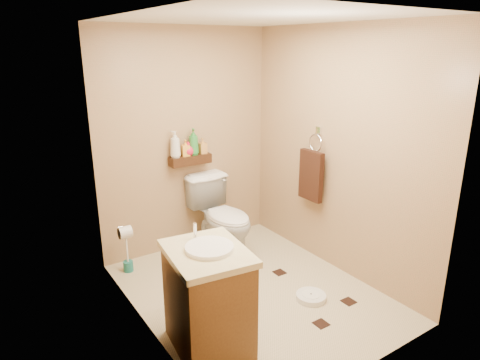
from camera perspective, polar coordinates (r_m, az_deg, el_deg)
ground at (r=4.12m, az=1.63°, el=-14.71°), size 2.50×2.50×0.00m
wall_back at (r=4.67m, az=-7.18°, el=5.04°), size 2.00×0.04×2.40m
wall_front at (r=2.76m, az=17.06°, el=-4.44°), size 2.00×0.04×2.40m
wall_left at (r=3.18m, az=-13.07°, el=-1.24°), size 0.04×2.50×2.40m
wall_right at (r=4.27m, az=12.81°, el=3.56°), size 0.04×2.50×2.40m
ceiling at (r=3.49m, az=1.98°, el=20.83°), size 2.00×2.50×0.02m
wall_shelf at (r=4.64m, az=-6.65°, el=2.70°), size 0.46×0.14×0.10m
floor_accents at (r=4.11m, az=2.86°, el=-14.82°), size 1.21×1.36×0.01m
toilet at (r=4.64m, az=-2.34°, el=-5.00°), size 0.51×0.85×0.84m
vanity at (r=3.28m, az=-4.25°, el=-15.41°), size 0.62×0.72×0.93m
bathroom_scale at (r=4.06m, az=9.43°, el=-15.10°), size 0.30×0.30×0.05m
toilet_brush at (r=4.53m, az=-14.76°, el=-9.97°), size 0.10×0.10×0.43m
towel_ring at (r=4.44m, az=9.50°, el=0.90°), size 0.12×0.30×0.76m
toilet_paper at (r=3.99m, az=-15.08°, el=-6.75°), size 0.12×0.11×0.12m
bottle_a at (r=4.53m, az=-8.64°, el=4.74°), size 0.16×0.16×0.28m
bottle_b at (r=4.59m, az=-7.27°, el=4.27°), size 0.09×0.10×0.18m
bottle_c at (r=4.61m, az=-6.89°, el=4.17°), size 0.14×0.14×0.15m
bottle_d at (r=4.62m, az=-6.22°, el=5.10°), size 0.13×0.13×0.29m
bottle_e at (r=4.68m, az=-4.99°, el=4.58°), size 0.08×0.08×0.17m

